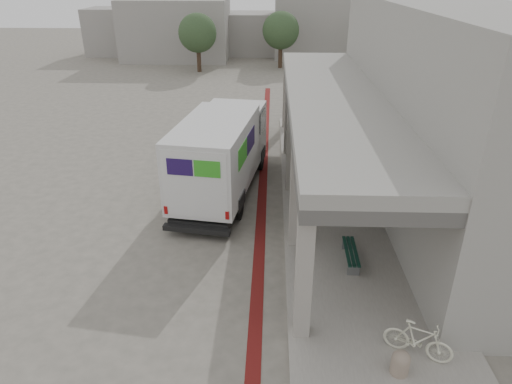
{
  "coord_description": "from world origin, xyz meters",
  "views": [
    {
      "loc": [
        1.32,
        -11.91,
        7.96
      ],
      "look_at": [
        0.86,
        1.09,
        1.6
      ],
      "focal_mm": 32.0,
      "sensor_mm": 36.0,
      "label": 1
    }
  ],
  "objects_px": {
    "fedex_truck": "(222,152)",
    "bicycle_cream": "(418,340)",
    "utility_cabinet": "(377,206)",
    "bench": "(351,254)"
  },
  "relations": [
    {
      "from": "utility_cabinet",
      "to": "bicycle_cream",
      "type": "bearing_deg",
      "value": -107.66
    },
    {
      "from": "utility_cabinet",
      "to": "bicycle_cream",
      "type": "relative_size",
      "value": 0.68
    },
    {
      "from": "bicycle_cream",
      "to": "utility_cabinet",
      "type": "bearing_deg",
      "value": 21.87
    },
    {
      "from": "bench",
      "to": "utility_cabinet",
      "type": "height_order",
      "value": "utility_cabinet"
    },
    {
      "from": "fedex_truck",
      "to": "bicycle_cream",
      "type": "distance_m",
      "value": 10.01
    },
    {
      "from": "bench",
      "to": "bicycle_cream",
      "type": "distance_m",
      "value": 3.78
    },
    {
      "from": "bench",
      "to": "fedex_truck",
      "type": "bearing_deg",
      "value": 133.15
    },
    {
      "from": "fedex_truck",
      "to": "utility_cabinet",
      "type": "height_order",
      "value": "fedex_truck"
    },
    {
      "from": "utility_cabinet",
      "to": "bicycle_cream",
      "type": "xyz_separation_m",
      "value": [
        -0.35,
        -6.23,
        -0.06
      ]
    },
    {
      "from": "bench",
      "to": "utility_cabinet",
      "type": "distance_m",
      "value": 2.87
    }
  ]
}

